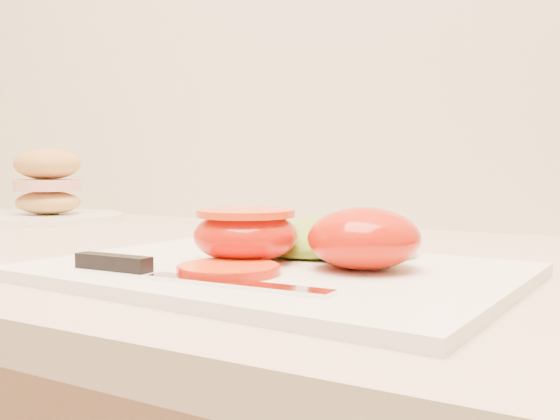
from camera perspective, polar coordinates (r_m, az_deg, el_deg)
The scene contains 8 objects.
cutting_board at distance 0.52m, azimuth -0.56°, elevation -5.62°, with size 0.38×0.27×0.01m, color white.
tomato_half_dome at distance 0.50m, azimuth 7.67°, elevation -2.58°, with size 0.09×0.09×0.05m, color red.
tomato_half_cut at distance 0.53m, azimuth -3.14°, elevation -2.16°, with size 0.09×0.09×0.04m.
tomato_slice_0 at distance 0.47m, azimuth -4.70°, elevation -5.42°, with size 0.08×0.08×0.01m, color #FE571C.
lettuce_leaf_0 at distance 0.59m, azimuth 2.49°, elevation -2.59°, with size 0.15×0.10×0.03m, color #7DB12F.
lettuce_leaf_1 at distance 0.57m, azimuth 6.87°, elevation -2.86°, with size 0.12×0.09×0.03m, color #7DB12F.
knife at distance 0.47m, azimuth -11.15°, elevation -5.42°, with size 0.23×0.03×0.01m.
sandwich_plate at distance 1.10m, azimuth -20.46°, elevation 1.29°, with size 0.25×0.25×0.12m.
Camera 1 is at (0.18, 1.11, 1.02)m, focal length 40.00 mm.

